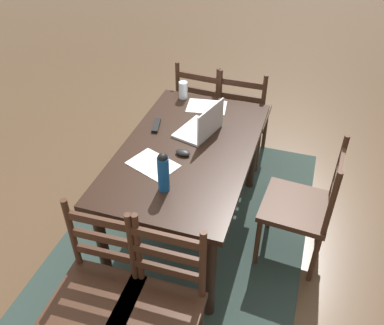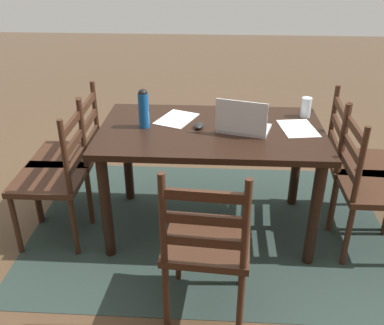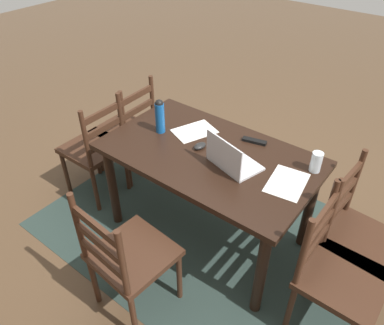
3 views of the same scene
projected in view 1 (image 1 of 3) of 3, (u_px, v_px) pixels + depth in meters
name	position (u px, v px, depth m)	size (l,w,h in m)	color
ground_plane	(188.00, 228.00, 3.18)	(14.00, 14.00, 0.00)	brown
area_rug	(188.00, 227.00, 3.18)	(2.49, 1.75, 0.01)	#283833
dining_table	(188.00, 160.00, 2.78)	(1.44, 0.86, 0.76)	black
chair_far_head	(303.00, 207.00, 2.70)	(0.47, 0.47, 0.95)	#3D2316
chair_right_near	(98.00, 294.00, 2.18)	(0.46, 0.46, 0.95)	#3D2316
chair_right_far	(158.00, 311.00, 2.10)	(0.44, 0.44, 0.95)	#3D2316
chair_left_near	(205.00, 109.00, 3.70)	(0.47, 0.47, 0.95)	#3D2316
chair_left_far	(242.00, 115.00, 3.62)	(0.44, 0.44, 0.95)	#3D2316
laptop	(203.00, 126.00, 2.81)	(0.37, 0.30, 0.23)	silver
water_bottle	(163.00, 171.00, 2.31)	(0.07, 0.07, 0.26)	#145199
drinking_glass	(183.00, 90.00, 3.21)	(0.07, 0.07, 0.14)	silver
computer_mouse	(183.00, 152.00, 2.64)	(0.06, 0.10, 0.03)	black
tv_remote	(156.00, 125.00, 2.91)	(0.04, 0.17, 0.02)	black
paper_stack_left	(153.00, 164.00, 2.57)	(0.21, 0.30, 0.00)	white
paper_stack_right	(207.00, 107.00, 3.14)	(0.21, 0.30, 0.00)	white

